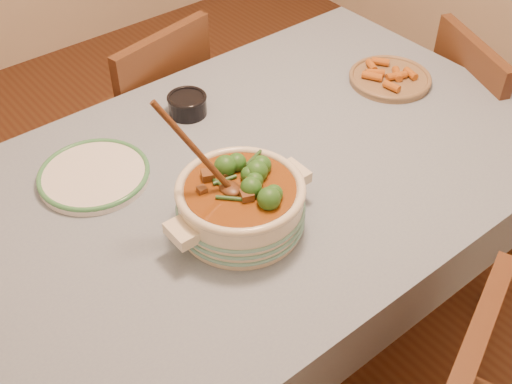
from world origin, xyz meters
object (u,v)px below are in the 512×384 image
condiment_bowl (187,104)px  chair_far (151,119)px  stew_casserole (240,201)px  fried_plate (390,77)px  chair_right (479,129)px  dining_table (261,190)px  white_plate (94,175)px

condiment_bowl → chair_far: 0.49m
stew_casserole → condiment_bowl: size_ratio=2.56×
stew_casserole → fried_plate: stew_casserole is taller
fried_plate → chair_far: (-0.53, 0.64, -0.28)m
stew_casserole → condiment_bowl: (0.17, 0.47, -0.04)m
chair_right → dining_table: bearing=107.2°
fried_plate → chair_far: 0.88m
stew_casserole → chair_far: stew_casserole is taller
stew_casserole → chair_far: (0.24, 0.85, -0.34)m
chair_far → stew_casserole: bearing=63.0°
stew_casserole → fried_plate: size_ratio=1.16×
condiment_bowl → fried_plate: (0.60, -0.26, -0.02)m
condiment_bowl → fried_plate: 0.65m
white_plate → chair_right: (1.33, -0.32, -0.29)m
stew_casserole → chair_far: bearing=74.2°
dining_table → stew_casserole: 0.29m
chair_far → chair_right: 1.19m
condiment_bowl → chair_right: size_ratio=0.18×
white_plate → stew_casserole: bearing=-62.8°
dining_table → fried_plate: bearing=6.3°
white_plate → chair_far: bearing=47.3°
condiment_bowl → chair_far: chair_far is taller
condiment_bowl → chair_right: (0.97, -0.41, -0.31)m
chair_far → chair_right: bearing=127.4°
dining_table → stew_casserole: bearing=-141.8°
condiment_bowl → chair_far: size_ratio=0.17×
white_plate → fried_plate: bearing=-10.0°
white_plate → condiment_bowl: (0.36, 0.09, 0.02)m
condiment_bowl → chair_right: 1.09m
dining_table → stew_casserole: (-0.18, -0.15, 0.17)m
fried_plate → chair_right: chair_right is taller
stew_casserole → chair_right: (1.13, 0.06, -0.35)m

